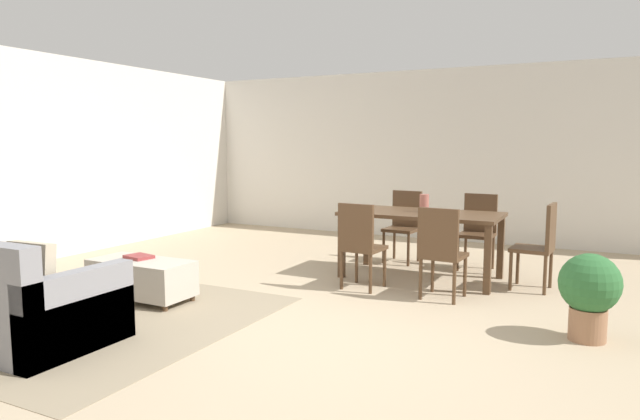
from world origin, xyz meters
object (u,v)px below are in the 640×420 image
(dining_chair_far_left, at_px, (404,222))
(vase_centerpiece, at_px, (424,203))
(dining_chair_near_left, at_px, (360,241))
(dining_chair_head_east, at_px, (541,241))
(dining_chair_far_right, at_px, (478,227))
(dining_table, at_px, (421,220))
(dining_chair_near_right, at_px, (441,248))
(book_on_ottoman, at_px, (139,257))
(potted_plant, at_px, (589,290))
(ottoman_table, at_px, (142,277))

(dining_chair_far_left, distance_m, vase_centerpiece, 0.96)
(dining_chair_near_left, height_order, dining_chair_head_east, same)
(dining_chair_far_left, xyz_separation_m, dining_chair_far_right, (0.95, -0.02, 0.00))
(dining_table, height_order, dining_chair_near_right, dining_chair_near_right)
(dining_chair_far_left, xyz_separation_m, vase_centerpiece, (0.49, -0.76, 0.34))
(book_on_ottoman, distance_m, potted_plant, 4.09)
(book_on_ottoman, bearing_deg, ottoman_table, -32.84)
(vase_centerpiece, bearing_deg, ottoman_table, -134.89)
(dining_chair_far_right, bearing_deg, vase_centerpiece, -121.99)
(dining_table, distance_m, dining_chair_near_right, 0.94)
(ottoman_table, height_order, potted_plant, potted_plant)
(dining_chair_far_right, height_order, vase_centerpiece, vase_centerpiece)
(dining_chair_head_east, height_order, book_on_ottoman, dining_chair_head_east)
(dining_chair_far_right, bearing_deg, ottoman_table, -132.06)
(dining_chair_far_left, xyz_separation_m, book_on_ottoman, (-1.77, -2.89, -0.10))
(ottoman_table, distance_m, dining_chair_head_east, 4.08)
(dining_chair_far_left, distance_m, dining_chair_far_right, 0.95)
(dining_chair_far_right, bearing_deg, dining_chair_head_east, -43.45)
(dining_chair_far_right, bearing_deg, dining_table, -121.51)
(book_on_ottoman, bearing_deg, dining_table, 43.01)
(dining_chair_near_left, bearing_deg, dining_chair_far_left, 92.04)
(dining_chair_near_left, relative_size, potted_plant, 1.33)
(dining_chair_near_left, xyz_separation_m, dining_chair_far_left, (-0.06, 1.60, 0.00))
(dining_chair_far_right, height_order, book_on_ottoman, dining_chair_far_right)
(dining_chair_head_east, relative_size, vase_centerpiece, 4.57)
(dining_chair_far_left, distance_m, dining_chair_head_east, 1.91)
(dining_chair_near_left, xyz_separation_m, dining_chair_far_right, (0.89, 1.59, 0.00))
(ottoman_table, relative_size, dining_chair_near_right, 1.12)
(dining_table, relative_size, dining_chair_near_right, 1.91)
(vase_centerpiece, bearing_deg, dining_chair_near_right, -63.25)
(dining_chair_near_right, relative_size, dining_chair_far_right, 1.00)
(dining_chair_near_left, height_order, book_on_ottoman, dining_chair_near_left)
(dining_chair_near_right, relative_size, book_on_ottoman, 3.54)
(dining_chair_far_right, distance_m, vase_centerpiece, 0.94)
(dining_chair_far_left, distance_m, book_on_ottoman, 3.40)
(dining_chair_near_left, bearing_deg, dining_table, 62.77)
(ottoman_table, distance_m, dining_chair_near_left, 2.22)
(dining_table, bearing_deg, dining_chair_near_right, -61.13)
(vase_centerpiece, bearing_deg, dining_table, -112.34)
(book_on_ottoman, xyz_separation_m, potted_plant, (4.03, 0.67, -0.01))
(dining_chair_near_left, distance_m, dining_chair_far_left, 1.60)
(dining_chair_near_right, bearing_deg, book_on_ottoman, -154.51)
(ottoman_table, bearing_deg, dining_table, 44.78)
(dining_chair_head_east, bearing_deg, dining_table, -178.66)
(dining_table, height_order, dining_chair_far_left, dining_chair_far_left)
(dining_table, height_order, potted_plant, dining_table)
(dining_chair_near_right, distance_m, vase_centerpiece, 1.01)
(dining_chair_near_right, bearing_deg, ottoman_table, -152.90)
(dining_chair_far_left, xyz_separation_m, potted_plant, (2.26, -2.22, -0.12))
(dining_chair_head_east, bearing_deg, vase_centerpiece, 179.45)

